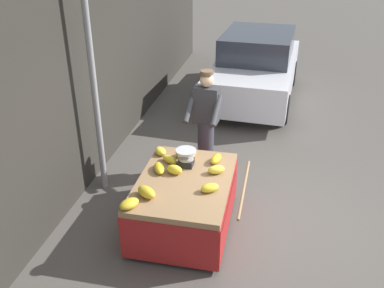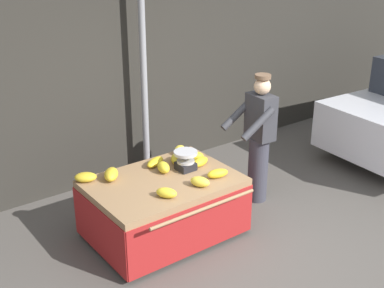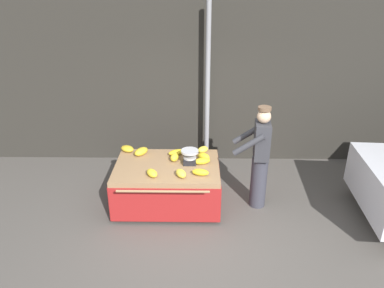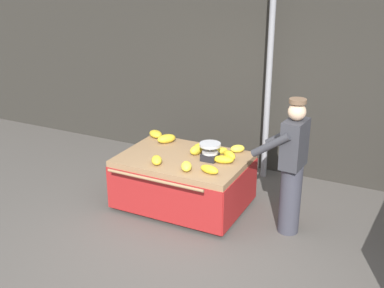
{
  "view_description": "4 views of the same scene",
  "coord_description": "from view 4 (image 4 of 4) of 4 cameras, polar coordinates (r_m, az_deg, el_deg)",
  "views": [
    {
      "loc": [
        -4.99,
        0.01,
        3.64
      ],
      "look_at": [
        -0.1,
        1.04,
        1.03
      ],
      "focal_mm": 39.5,
      "sensor_mm": 36.0,
      "label": 1
    },
    {
      "loc": [
        -3.4,
        -3.35,
        3.38
      ],
      "look_at": [
        -0.17,
        0.96,
        1.11
      ],
      "focal_mm": 48.57,
      "sensor_mm": 36.0,
      "label": 2
    },
    {
      "loc": [
        -0.04,
        -4.22,
        3.51
      ],
      "look_at": [
        -0.11,
        1.03,
        1.11
      ],
      "focal_mm": 34.94,
      "sensor_mm": 36.0,
      "label": 3
    },
    {
      "loc": [
        2.29,
        -4.27,
        3.22
      ],
      "look_at": [
        -0.32,
        0.92,
        0.99
      ],
      "focal_mm": 45.74,
      "sensor_mm": 36.0,
      "label": 4
    }
  ],
  "objects": [
    {
      "name": "banana_bunch_9",
      "position": [
        6.01,
        2.04,
        -2.98
      ],
      "size": [
        0.28,
        0.17,
        0.1
      ],
      "primitive_type": "ellipsoid",
      "rotation": [
        0.0,
        0.0,
        1.36
      ],
      "color": "gold",
      "rests_on": "banana_cart"
    },
    {
      "name": "banana_bunch_7",
      "position": [
        6.29,
        -4.15,
        -1.88
      ],
      "size": [
        0.24,
        0.27,
        0.11
      ],
      "primitive_type": "ellipsoid",
      "rotation": [
        0.0,
        0.0,
        0.57
      ],
      "color": "yellow",
      "rests_on": "banana_cart"
    },
    {
      "name": "banana_bunch_5",
      "position": [
        6.59,
        3.16,
        -0.83
      ],
      "size": [
        0.24,
        0.28,
        0.09
      ],
      "primitive_type": "ellipsoid",
      "rotation": [
        0.0,
        0.0,
        2.54
      ],
      "color": "yellow",
      "rests_on": "banana_cart"
    },
    {
      "name": "banana_bunch_6",
      "position": [
        6.68,
        5.33,
        -0.54
      ],
      "size": [
        0.24,
        0.24,
        0.1
      ],
      "primitive_type": "ellipsoid",
      "rotation": [
        0.0,
        0.0,
        2.39
      ],
      "color": "yellow",
      "rests_on": "banana_cart"
    },
    {
      "name": "banana_bunch_10",
      "position": [
        6.75,
        1.48,
        -0.27
      ],
      "size": [
        0.32,
        0.24,
        0.09
      ],
      "primitive_type": "ellipsoid",
      "rotation": [
        0.0,
        0.0,
        2.0
      ],
      "color": "gold",
      "rests_on": "banana_cart"
    },
    {
      "name": "vendor_person",
      "position": [
        5.96,
        11.53,
        -2.63
      ],
      "size": [
        0.6,
        0.55,
        1.71
      ],
      "color": "#383842",
      "rests_on": "ground"
    },
    {
      "name": "banana_bunch_4",
      "position": [
        6.99,
        -3.0,
        0.63
      ],
      "size": [
        0.29,
        0.32,
        0.13
      ],
      "primitive_type": "ellipsoid",
      "rotation": [
        0.0,
        0.0,
        2.53
      ],
      "color": "gold",
      "rests_on": "banana_cart"
    },
    {
      "name": "banana_bunch_3",
      "position": [
        6.58,
        0.5,
        -0.7
      ],
      "size": [
        0.17,
        0.24,
        0.13
      ],
      "primitive_type": "ellipsoid",
      "rotation": [
        0.0,
        0.0,
        2.92
      ],
      "color": "yellow",
      "rests_on": "banana_cart"
    },
    {
      "name": "banana_bunch_8",
      "position": [
        6.31,
        3.69,
        -1.81
      ],
      "size": [
        0.29,
        0.19,
        0.1
      ],
      "primitive_type": "ellipsoid",
      "rotation": [
        0.0,
        0.0,
        1.84
      ],
      "color": "gold",
      "rests_on": "banana_cart"
    },
    {
      "name": "banana_cart",
      "position": [
        6.59,
        -1.02,
        -3.05
      ],
      "size": [
        1.69,
        1.39,
        0.73
      ],
      "color": "#93704C",
      "rests_on": "ground"
    },
    {
      "name": "banana_bunch_1",
      "position": [
        6.41,
        4.37,
        -1.34
      ],
      "size": [
        0.24,
        0.21,
        0.13
      ],
      "primitive_type": "ellipsoid",
      "rotation": [
        0.0,
        0.0,
        1.06
      ],
      "color": "gold",
      "rests_on": "banana_cart"
    },
    {
      "name": "street_pole",
      "position": [
        7.28,
        8.94,
        7.55
      ],
      "size": [
        0.09,
        0.09,
        3.12
      ],
      "primitive_type": "cylinder",
      "color": "gray",
      "rests_on": "ground"
    },
    {
      "name": "banana_bunch_2",
      "position": [
        7.22,
        -4.26,
        1.18
      ],
      "size": [
        0.3,
        0.27,
        0.1
      ],
      "primitive_type": "ellipsoid",
      "rotation": [
        0.0,
        0.0,
        1.0
      ],
      "color": "gold",
      "rests_on": "banana_cart"
    },
    {
      "name": "back_wall",
      "position": [
        7.63,
        8.86,
        10.12
      ],
      "size": [
        16.0,
        0.24,
        3.63
      ],
      "primitive_type": "cube",
      "color": "#2D2B26",
      "rests_on": "ground"
    },
    {
      "name": "banana_bunch_0",
      "position": [
        6.09,
        -0.66,
        -2.62
      ],
      "size": [
        0.22,
        0.26,
        0.11
      ],
      "primitive_type": "ellipsoid",
      "rotation": [
        0.0,
        0.0,
        0.47
      ],
      "color": "yellow",
      "rests_on": "banana_cart"
    },
    {
      "name": "weighing_scale",
      "position": [
        6.37,
        2.12,
        -0.9
      ],
      "size": [
        0.28,
        0.28,
        0.23
      ],
      "color": "black",
      "rests_on": "banana_cart"
    },
    {
      "name": "ground_plane",
      "position": [
        5.82,
        -1.31,
        -12.61
      ],
      "size": [
        60.0,
        60.0,
        0.0
      ],
      "primitive_type": "plane",
      "color": "#514C47"
    }
  ]
}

